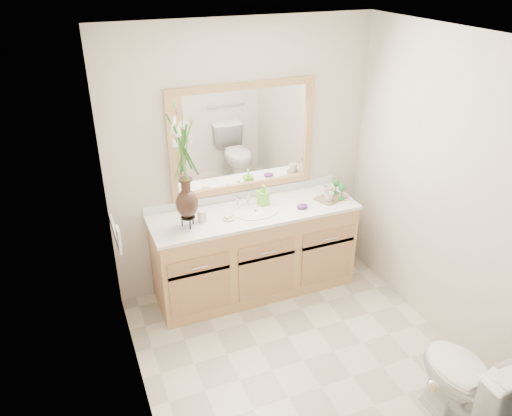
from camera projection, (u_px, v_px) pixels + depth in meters
name	position (u px, v px, depth m)	size (l,w,h in m)	color
floor	(303.00, 360.00, 3.90)	(2.60, 2.60, 0.00)	beige
ceiling	(322.00, 41.00, 2.79)	(2.40, 2.60, 0.02)	white
wall_back	(243.00, 160.00, 4.41)	(2.40, 0.02, 2.40)	beige
wall_front	(444.00, 357.00, 2.27)	(2.40, 0.02, 2.40)	beige
wall_left	(131.00, 265.00, 2.94)	(0.02, 2.60, 2.40)	beige
wall_right	(453.00, 197.00, 3.75)	(0.02, 2.60, 2.40)	beige
vanity	(255.00, 252.00, 4.55)	(1.80, 0.55, 0.80)	tan
counter	(255.00, 212.00, 4.36)	(1.84, 0.57, 0.03)	white
sink	(255.00, 217.00, 4.36)	(0.38, 0.34, 0.23)	white
mirror	(243.00, 139.00, 4.30)	(1.32, 0.04, 0.97)	white
switch_plate	(118.00, 235.00, 3.68)	(0.02, 0.12, 0.12)	white
door	(382.00, 405.00, 2.28)	(0.80, 0.03, 2.00)	tan
toilet	(468.00, 384.00, 3.20)	(0.42, 0.75, 0.74)	white
flower_vase	(184.00, 158.00, 3.83)	(0.21, 0.21, 0.88)	black
tumbler	(202.00, 216.00, 4.16)	(0.08, 0.08, 0.10)	beige
soap_dish	(228.00, 218.00, 4.21)	(0.10, 0.10, 0.03)	beige
soap_bottle	(263.00, 196.00, 4.42)	(0.08, 0.08, 0.17)	#7EDA33
purple_dish	(302.00, 206.00, 4.38)	(0.10, 0.08, 0.04)	#5C2777
tray	(331.00, 198.00, 4.56)	(0.28, 0.18, 0.01)	brown
mug_left	(329.00, 196.00, 4.47)	(0.09, 0.08, 0.09)	beige
mug_right	(328.00, 191.00, 4.57)	(0.09, 0.09, 0.09)	beige
goblet_front	(342.00, 188.00, 4.48)	(0.07, 0.07, 0.15)	#277630
goblet_back	(336.00, 184.00, 4.59)	(0.06, 0.06, 0.14)	#277630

